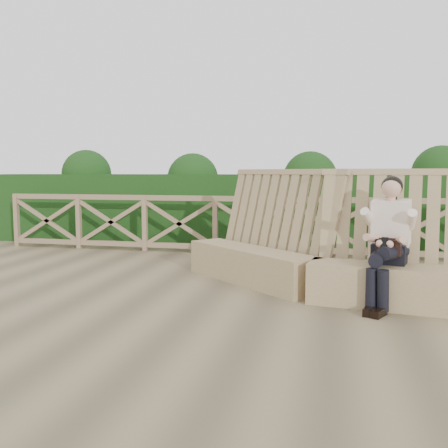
# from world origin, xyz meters

# --- Properties ---
(ground) EXTENTS (60.00, 60.00, 0.00)m
(ground) POSITION_xyz_m (0.00, 0.00, 0.00)
(ground) COLOR brown
(ground) RESTS_ON ground
(bench) EXTENTS (4.24, 2.51, 1.62)m
(bench) POSITION_xyz_m (1.42, 0.74, 0.41)
(bench) COLOR #8B724F
(bench) RESTS_ON ground
(woman) EXTENTS (0.58, 0.94, 1.51)m
(woman) POSITION_xyz_m (2.13, 0.26, 0.81)
(woman) COLOR black
(woman) RESTS_ON ground
(guardrail) EXTENTS (10.10, 0.09, 1.10)m
(guardrail) POSITION_xyz_m (0.00, 3.50, 0.55)
(guardrail) COLOR #7C6048
(guardrail) RESTS_ON ground
(hedge) EXTENTS (12.00, 1.20, 1.50)m
(hedge) POSITION_xyz_m (0.00, 4.70, 0.75)
(hedge) COLOR black
(hedge) RESTS_ON ground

